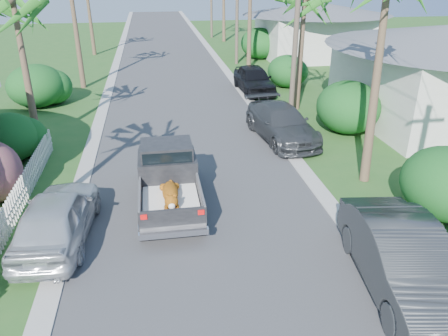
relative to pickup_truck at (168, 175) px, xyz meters
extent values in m
plane|color=#275620|center=(1.10, -5.38, -1.01)|extent=(120.00, 120.00, 0.00)
cube|color=#38383A|center=(1.10, 19.62, -1.00)|extent=(8.00, 100.00, 0.02)
cube|color=#A5A39E|center=(-3.20, 19.62, -0.98)|extent=(0.60, 100.00, 0.06)
cube|color=#A5A39E|center=(5.40, 19.62, -0.98)|extent=(0.60, 100.00, 0.06)
cylinder|color=black|center=(-0.85, -2.21, -0.63)|extent=(0.28, 0.76, 0.76)
cylinder|color=black|center=(0.85, -2.21, -0.63)|extent=(0.28, 0.76, 0.76)
cylinder|color=black|center=(-0.85, 1.04, -0.63)|extent=(0.28, 0.76, 0.76)
cylinder|color=black|center=(0.85, 1.04, -0.63)|extent=(0.28, 0.76, 0.76)
cube|color=slate|center=(0.00, -1.56, -0.39)|extent=(1.90, 2.40, 0.24)
cube|color=slate|center=(-0.92, -1.56, -0.01)|extent=(0.06, 2.40, 0.55)
cube|color=slate|center=(0.92, -1.56, -0.01)|extent=(0.06, 2.40, 0.55)
cube|color=black|center=(0.00, -2.73, -0.03)|extent=(1.92, 0.08, 0.52)
cube|color=silver|center=(0.00, -2.89, -0.46)|extent=(1.98, 0.18, 0.18)
cube|color=red|center=(-0.80, -2.78, 0.09)|extent=(0.18, 0.05, 0.14)
cube|color=red|center=(0.80, -2.78, 0.09)|extent=(0.18, 0.05, 0.14)
cube|color=black|center=(0.00, 0.29, 0.04)|extent=(1.94, 1.65, 1.10)
cube|color=black|center=(0.00, 0.29, 0.77)|extent=(1.70, 1.35, 0.55)
cube|color=black|center=(0.00, -0.38, 0.74)|extent=(1.60, 0.05, 0.45)
cube|color=black|center=(0.00, 1.54, -0.11)|extent=(1.94, 1.20, 0.80)
cube|color=white|center=(0.00, -1.56, -0.19)|extent=(1.70, 2.10, 0.16)
ellipsoid|color=orange|center=(0.00, -1.46, 0.11)|extent=(0.48, 1.25, 0.43)
sphere|color=orange|center=(0.00, -2.21, 0.19)|extent=(0.40, 0.40, 0.40)
ellipsoid|color=white|center=(0.00, -1.46, 0.01)|extent=(0.32, 0.86, 0.18)
imported|color=#2C2F31|center=(5.47, -5.48, -0.15)|extent=(2.45, 5.39, 1.72)
imported|color=#333639|center=(5.48, 5.17, -0.24)|extent=(2.81, 5.54, 1.54)
imported|color=black|center=(6.10, 13.61, -0.18)|extent=(2.10, 4.91, 1.65)
imported|color=silver|center=(-3.31, -1.86, -0.22)|extent=(2.18, 4.76, 1.58)
cone|color=brown|center=(-5.70, 6.62, 2.09)|extent=(0.36, 0.61, 6.21)
cone|color=brown|center=(-4.90, 16.62, 2.99)|extent=(0.36, 0.36, 8.00)
cone|color=brown|center=(-5.40, 28.62, 2.24)|extent=(0.36, 0.75, 6.51)
cone|color=brown|center=(7.40, 0.62, 2.74)|extent=(0.36, 0.73, 7.51)
cone|color=brown|center=(7.70, 9.62, 1.99)|extent=(0.36, 0.54, 6.01)
cone|color=brown|center=(7.30, 20.62, 3.09)|extent=(0.36, 0.36, 8.20)
cone|color=brown|center=(7.60, 34.62, 2.39)|extent=(0.36, 0.63, 6.81)
ellipsoid|color=#134317|center=(-6.30, 4.62, -0.01)|extent=(2.40, 2.64, 2.00)
ellipsoid|color=#134317|center=(-6.90, 12.62, 0.19)|extent=(3.20, 3.52, 2.40)
ellipsoid|color=#134317|center=(8.70, -2.38, 0.14)|extent=(2.80, 3.08, 2.30)
ellipsoid|color=#134317|center=(8.90, 5.62, 0.24)|extent=(3.00, 3.30, 2.50)
ellipsoid|color=#134317|center=(8.60, 14.62, 0.04)|extent=(2.60, 2.86, 2.10)
ellipsoid|color=#134317|center=(9.10, 24.62, 0.29)|extent=(3.20, 3.52, 2.60)
cube|color=white|center=(-4.90, 0.12, -0.51)|extent=(0.10, 11.00, 1.00)
cube|color=silver|center=(14.10, 6.62, 0.89)|extent=(8.00, 9.00, 3.80)
cone|color=#595B60|center=(14.10, 6.62, 3.29)|extent=(6.48, 6.48, 1.00)
cube|color=silver|center=(14.10, 24.62, 0.79)|extent=(9.00, 8.00, 3.60)
cone|color=#595B60|center=(14.10, 24.62, 3.09)|extent=(6.48, 6.48, 1.00)
cylinder|color=brown|center=(6.70, 7.62, 3.49)|extent=(0.26, 0.26, 9.00)
cylinder|color=brown|center=(6.70, 22.62, 3.49)|extent=(0.26, 0.26, 9.00)
camera|label=1|loc=(-0.29, -13.39, 6.41)|focal=35.00mm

